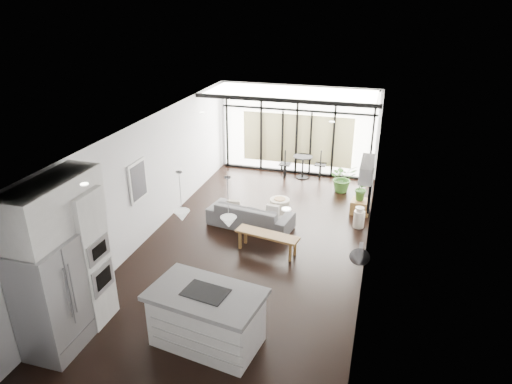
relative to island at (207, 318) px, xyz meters
The scene contains 27 objects.
floor 3.21m from the island, 93.01° to the left, with size 5.00×10.00×0.00m, color black.
ceiling 3.92m from the island, 93.01° to the left, with size 5.00×10.00×0.00m, color white.
wall_left 4.24m from the island, 130.09° to the left, with size 0.02×10.00×2.80m, color silver.
wall_right 4.04m from the island, 53.63° to the left, with size 0.02×10.00×2.80m, color silver.
wall_back 8.22m from the island, 91.17° to the left, with size 5.00×0.02×2.80m, color silver.
wall_front 2.05m from the island, 95.20° to the right, with size 5.00×0.02×2.80m, color silver.
glazing 8.10m from the island, 91.19° to the left, with size 5.00×0.20×2.80m, color black.
skylight 7.52m from the island, 91.33° to the left, with size 4.70×1.90×0.06m, color white.
neighbour_building 8.14m from the island, 91.18° to the left, with size 3.50×0.02×1.60m, color #CBBE8B.
island is the anchor object (origin of this frame).
cooktop 0.50m from the island, ahead, with size 0.71×0.47×0.01m, color black.
fridge 2.45m from the island, 161.03° to the right, with size 0.74×0.93×1.92m, color #98989D.
appliance_column 2.32m from the island, behind, with size 0.64×0.67×2.47m, color white.
upper_cabinets 2.96m from the island, behind, with size 0.62×1.75×0.86m, color white.
pendant_left 1.71m from the island, 137.56° to the left, with size 0.26×0.26×0.18m, color white.
pendant_right 1.63m from the island, 65.77° to the left, with size 0.26×0.26×0.18m, color white.
sofa 4.17m from the island, 96.92° to the left, with size 2.10×0.61×0.82m, color #4A4A4C.
console_bench 3.08m from the island, 86.11° to the left, with size 1.44×0.36×0.46m, color brown.
pouf 5.03m from the island, 89.64° to the left, with size 0.52×0.52×0.42m, color beige.
crate 6.03m from the island, 69.98° to the left, with size 0.48×0.48×0.36m, color brown.
plant_tall 7.11m from the island, 78.27° to the left, with size 0.77×0.85×0.66m, color #376727.
plant_crate 6.02m from the island, 69.98° to the left, with size 0.37×0.67×0.30m, color #376727.
milk_can 5.28m from the island, 66.72° to the left, with size 0.27×0.27×0.53m, color beige.
bistro_set 7.70m from the island, 89.05° to the left, with size 1.52×0.61×0.73m, color black.
tv 4.82m from the island, 61.18° to the left, with size 0.05×1.10×0.65m, color black.
ac_unit 3.78m from the island, 46.94° to the left, with size 0.22×0.90×0.30m, color white.
framed_art 3.90m from the island, 134.66° to the left, with size 0.04×0.70×0.90m, color black.
Camera 1 is at (2.59, -8.67, 5.34)m, focal length 32.00 mm.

